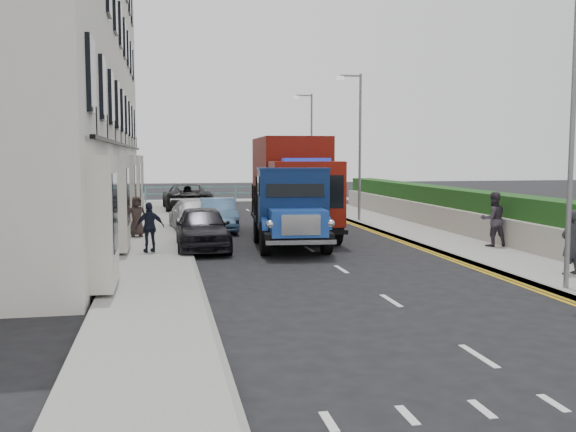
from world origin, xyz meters
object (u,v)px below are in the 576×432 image
object	(u,v)px
parked_car_front	(202,228)
pedestrian_east_near	(571,242)
lamp_far	(310,143)
lamp_near	(568,120)
lamp_mid	(358,138)
red_lorry	(293,183)
bedford_lorry	(292,213)

from	to	relation	value
parked_car_front	pedestrian_east_near	distance (m)	11.48
lamp_far	parked_car_front	bearing A→B (deg)	-114.05
lamp_far	parked_car_front	size ratio (longest dim) A/B	1.60
lamp_near	lamp_mid	world-z (taller)	same
lamp_near	parked_car_front	bearing A→B (deg)	132.23
lamp_near	pedestrian_east_near	xyz separation A→B (m)	(1.26, 1.50, -3.03)
lamp_near	lamp_far	world-z (taller)	same
lamp_mid	pedestrian_east_near	distance (m)	14.87
red_lorry	pedestrian_east_near	distance (m)	11.72
parked_car_front	pedestrian_east_near	xyz separation A→B (m)	(9.04, -7.07, 0.22)
red_lorry	pedestrian_east_near	size ratio (longest dim) A/B	4.50
lamp_mid	lamp_far	bearing A→B (deg)	90.00
lamp_near	red_lorry	size ratio (longest dim) A/B	0.92
red_lorry	bedford_lorry	bearing A→B (deg)	-99.32
lamp_near	bedford_lorry	world-z (taller)	lamp_near
lamp_mid	bedford_lorry	bearing A→B (deg)	-120.48
lamp_far	pedestrian_east_near	bearing A→B (deg)	-87.06
bedford_lorry	pedestrian_east_near	world-z (taller)	bedford_lorry
pedestrian_east_near	red_lorry	bearing A→B (deg)	-81.70
parked_car_front	lamp_far	bearing A→B (deg)	66.36
lamp_far	parked_car_front	xyz separation A→B (m)	(-7.78, -17.43, -3.25)
pedestrian_east_near	parked_car_front	bearing A→B (deg)	-56.27
bedford_lorry	red_lorry	world-z (taller)	red_lorry
bedford_lorry	lamp_mid	bearing A→B (deg)	64.19
lamp_far	bedford_lorry	xyz separation A→B (m)	(-4.82, -18.19, -2.73)
parked_car_front	lamp_mid	bearing A→B (deg)	44.10
lamp_near	parked_car_front	size ratio (longest dim) A/B	1.60
lamp_mid	bedford_lorry	xyz separation A→B (m)	(-4.82, -8.19, -2.73)
lamp_far	bedford_lorry	bearing A→B (deg)	-104.84
red_lorry	pedestrian_east_near	world-z (taller)	red_lorry
lamp_mid	parked_car_front	world-z (taller)	lamp_mid
parked_car_front	pedestrian_east_near	size ratio (longest dim) A/B	2.60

